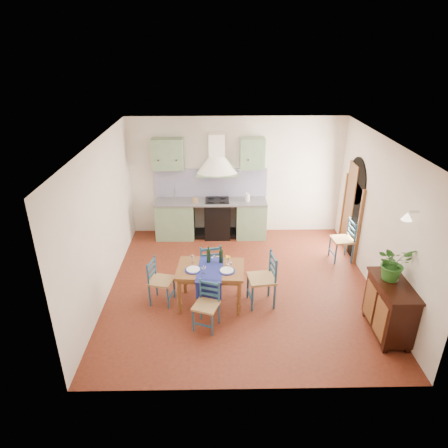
% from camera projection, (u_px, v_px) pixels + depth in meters
% --- Properties ---
extents(floor, '(5.00, 5.00, 0.00)m').
position_uv_depth(floor, '(241.00, 286.00, 7.72)').
color(floor, '#4F1910').
rests_on(floor, ground).
extents(back_wall, '(5.00, 0.96, 2.80)m').
position_uv_depth(back_wall, '(216.00, 194.00, 9.34)').
color(back_wall, silver).
rests_on(back_wall, ground).
extents(right_wall, '(0.26, 5.00, 2.80)m').
position_uv_depth(right_wall, '(375.00, 216.00, 7.45)').
color(right_wall, silver).
rests_on(right_wall, ground).
extents(left_wall, '(0.04, 5.00, 2.80)m').
position_uv_depth(left_wall, '(102.00, 221.00, 7.09)').
color(left_wall, silver).
rests_on(left_wall, ground).
extents(ceiling, '(5.00, 5.00, 0.01)m').
position_uv_depth(ceiling, '(244.00, 142.00, 6.54)').
color(ceiling, white).
rests_on(ceiling, back_wall).
extents(dining_table, '(1.21, 0.92, 1.05)m').
position_uv_depth(dining_table, '(211.00, 272.00, 6.95)').
color(dining_table, brown).
rests_on(dining_table, ground).
extents(chair_near, '(0.49, 0.49, 0.81)m').
position_uv_depth(chair_near, '(207.00, 305.00, 6.47)').
color(chair_near, navy).
rests_on(chair_near, ground).
extents(chair_far, '(0.49, 0.49, 0.90)m').
position_uv_depth(chair_far, '(210.00, 263.00, 7.60)').
color(chair_far, navy).
rests_on(chair_far, ground).
extents(chair_left, '(0.48, 0.48, 0.85)m').
position_uv_depth(chair_left, '(160.00, 281.00, 7.09)').
color(chair_left, navy).
rests_on(chair_left, ground).
extents(chair_right, '(0.52, 0.52, 0.99)m').
position_uv_depth(chair_right, '(263.00, 279.00, 7.01)').
color(chair_right, navy).
rests_on(chair_right, ground).
extents(chair_spare, '(0.46, 0.46, 0.91)m').
position_uv_depth(chair_spare, '(344.00, 240.00, 8.47)').
color(chair_spare, navy).
rests_on(chair_spare, ground).
extents(sideboard, '(0.50, 1.05, 0.94)m').
position_uv_depth(sideboard, '(390.00, 307.00, 6.29)').
color(sideboard, black).
rests_on(sideboard, ground).
extents(potted_plant, '(0.60, 0.55, 0.57)m').
position_uv_depth(potted_plant, '(394.00, 263.00, 6.12)').
color(potted_plant, '#265B1D').
rests_on(potted_plant, sideboard).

